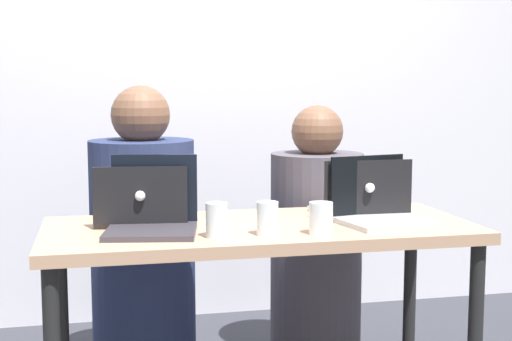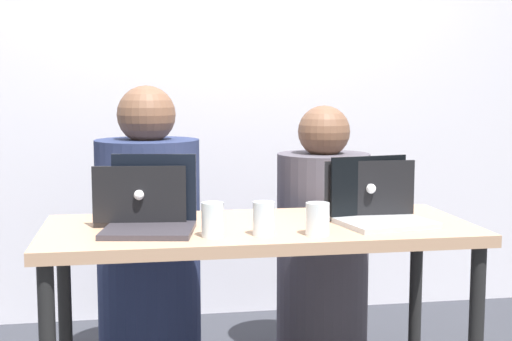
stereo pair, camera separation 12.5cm
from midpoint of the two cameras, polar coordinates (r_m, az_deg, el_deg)
back_wall at (r=3.74m, az=-2.36°, el=8.93°), size 4.50×0.10×2.69m
desk at (r=2.47m, az=1.70°, el=-6.16°), size 1.46×0.62×0.73m
person_on_left at (r=2.96m, az=-7.38°, el=-6.34°), size 0.47×0.47×1.21m
person_on_right at (r=3.09m, az=6.51°, el=-6.50°), size 0.40×0.40×1.13m
laptop_front_right at (r=2.51m, az=11.26°, el=-3.06°), size 0.34×0.29×0.23m
laptop_back_left at (r=2.48m, az=-7.70°, el=-3.20°), size 0.33×0.26×0.21m
laptop_front_left at (r=2.36m, az=-6.93°, el=-3.51°), size 0.33×0.31×0.24m
laptop_back_right at (r=2.63m, az=9.92°, el=-2.65°), size 0.33×0.25×0.21m
water_glass_center at (r=2.27m, az=2.19°, el=-4.05°), size 0.07×0.07×0.11m
water_glass_right at (r=2.29m, az=6.51°, el=-4.05°), size 0.08×0.08×0.10m
water_glass_left at (r=2.24m, az=-1.90°, el=-4.16°), size 0.07×0.07×0.11m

